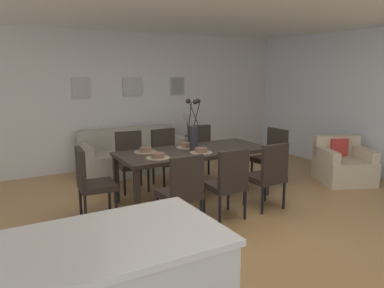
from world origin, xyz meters
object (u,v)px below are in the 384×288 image
object	(u,v)px
dining_table	(194,155)
bowl_near_right	(146,149)
dining_chair_mid_left	(269,173)
table_lamp	(188,120)
framed_picture_left	(81,88)
dining_chair_far_right	(167,154)
bowl_near_left	(158,155)
dining_chair_far_left	(228,180)
sofa	(133,157)
framed_picture_right	(178,86)
armchair	(343,165)
bowl_far_left	(201,150)
dining_chair_mid_right	(202,149)
dining_chair_near_right	(131,158)
side_table	(188,151)
dining_chair_head_west	(91,180)
centerpiece_vase	(194,131)
framed_picture_center	(132,87)
dining_chair_near_left	(182,188)
bowl_far_right	(187,145)

from	to	relation	value
dining_table	bowl_near_right	distance (m)	0.70
dining_chair_mid_left	bowl_near_right	size ratio (longest dim) A/B	5.41
table_lamp	framed_picture_left	distance (m)	2.11
dining_chair_far_right	bowl_near_left	world-z (taller)	dining_chair_far_right
dining_chair_far_left	dining_chair_far_right	bearing A→B (deg)	90.68
sofa	framed_picture_right	xyz separation A→B (m)	(1.22, 0.50, 1.28)
dining_table	bowl_near_left	world-z (taller)	bowl_near_left
armchair	bowl_far_left	bearing A→B (deg)	173.63
dining_chair_mid_right	sofa	world-z (taller)	dining_chair_mid_right
dining_chair_mid_right	framed_picture_left	world-z (taller)	framed_picture_left
dining_chair_near_right	side_table	xyz separation A→B (m)	(1.57, 0.97, -0.25)
dining_chair_head_west	bowl_far_left	distance (m)	1.53
framed_picture_left	dining_chair_far_left	bearing A→B (deg)	-73.13
centerpiece_vase	framed_picture_right	world-z (taller)	framed_picture_right
dining_chair_near_right	table_lamp	xyz separation A→B (m)	(1.57, 0.97, 0.38)
framed_picture_center	framed_picture_left	bearing A→B (deg)	180.00
table_lamp	bowl_near_left	bearing A→B (deg)	-127.68
centerpiece_vase	dining_chair_far_right	bearing A→B (deg)	91.96
framed_picture_left	bowl_near_right	bearing A→B (deg)	-81.23
armchair	framed_picture_right	distance (m)	3.56
dining_chair_far_left	bowl_near_right	bearing A→B (deg)	121.12
sofa	armchair	bearing A→B (deg)	-39.79
framed_picture_left	framed_picture_right	bearing A→B (deg)	0.00
dining_table	framed_picture_center	xyz separation A→B (m)	(-0.00, 2.39, 0.88)
dining_table	side_table	xyz separation A→B (m)	(0.94, 1.87, -0.41)
dining_table	armchair	xyz separation A→B (m)	(2.65, -0.50, -0.39)
dining_chair_far_right	dining_chair_mid_right	distance (m)	0.72
bowl_far_left	table_lamp	distance (m)	2.28
dining_chair_mid_right	dining_chair_far_left	bearing A→B (deg)	-111.62
dining_chair_mid_left	dining_chair_head_west	bearing A→B (deg)	158.01
dining_chair_far_right	armchair	world-z (taller)	dining_chair_far_right
dining_chair_near_right	sofa	bearing A→B (deg)	67.75
dining_chair_far_left	dining_chair_mid_right	bearing A→B (deg)	68.38
table_lamp	framed_picture_left	size ratio (longest dim) A/B	1.34
dining_chair_mid_right	table_lamp	distance (m)	1.07
dining_chair_mid_right	framed_picture_center	world-z (taller)	framed_picture_center
centerpiece_vase	armchair	size ratio (longest dim) A/B	0.70
dining_table	bowl_far_left	distance (m)	0.23
dining_chair_near_left	side_table	world-z (taller)	dining_chair_near_left
dining_chair_far_right	framed_picture_center	xyz separation A→B (m)	(0.03, 1.54, 1.04)
dining_chair_head_west	framed_picture_right	bearing A→B (deg)	43.55
dining_chair_near_right	dining_chair_head_west	bearing A→B (deg)	-134.72
dining_chair_head_west	table_lamp	world-z (taller)	table_lamp
dining_table	sofa	size ratio (longest dim) A/B	1.17
dining_chair_near_left	bowl_far_right	world-z (taller)	dining_chair_near_left
framed_picture_left	framed_picture_right	xyz separation A→B (m)	(1.99, 0.00, 0.00)
dining_chair_near_left	bowl_far_right	xyz separation A→B (m)	(0.66, 1.07, 0.27)
dining_table	framed_picture_left	size ratio (longest dim) A/B	5.77
dining_chair_far_left	dining_chair_near_right	bearing A→B (deg)	109.25
dining_chair_far_left	centerpiece_vase	distance (m)	1.01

